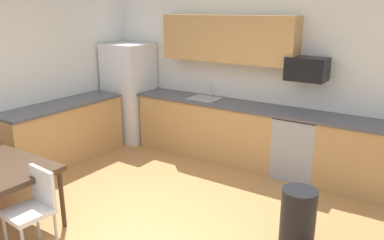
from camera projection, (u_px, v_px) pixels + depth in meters
ground_plane at (143, 226)px, 4.32m from camera, size 12.00×12.00×0.00m
wall_back at (250, 74)px, 6.06m from camera, size 5.80×0.10×2.70m
cabinet_run_back at (208, 128)px, 6.32m from camera, size 2.42×0.60×0.90m
cabinet_run_back_right at (363, 159)px, 5.06m from camera, size 1.13×0.60×0.90m
cabinet_run_left at (63, 134)px, 6.06m from camera, size 0.60×2.00×0.90m
countertop_back at (239, 105)px, 5.90m from camera, size 4.80×0.64×0.04m
countertop_left at (61, 105)px, 5.93m from camera, size 0.64×2.00×0.04m
upper_cabinets_back at (227, 39)px, 5.89m from camera, size 2.20×0.34×0.70m
refrigerator at (130, 92)px, 7.01m from camera, size 0.76×0.70×1.75m
oven_range at (298, 146)px, 5.52m from camera, size 0.60×0.60×0.91m
microwave at (307, 69)px, 5.29m from camera, size 0.54×0.36×0.32m
sink_basin at (204, 102)px, 6.25m from camera, size 0.48×0.40×0.14m
sink_faucet at (210, 91)px, 6.34m from camera, size 0.02×0.02×0.24m
chair_near_table at (34, 204)px, 3.78m from camera, size 0.43×0.43×0.85m
trash_bin at (298, 217)px, 3.95m from camera, size 0.36×0.36×0.60m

